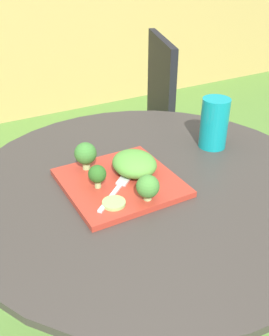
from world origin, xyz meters
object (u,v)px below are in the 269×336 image
object	(u,v)px
drinking_glass	(214,126)
fork	(117,189)
patio_chair	(137,120)
salad_plate	(120,182)

from	to	relation	value
drinking_glass	fork	bearing A→B (deg)	-165.65
drinking_glass	fork	size ratio (longest dim) A/B	1.08
patio_chair	drinking_glass	world-z (taller)	patio_chair
drinking_glass	fork	world-z (taller)	drinking_glass
patio_chair	salad_plate	xyz separation A→B (m)	(-0.48, -0.78, 0.24)
patio_chair	drinking_glass	bearing A→B (deg)	-102.81
patio_chair	salad_plate	bearing A→B (deg)	-121.74
patio_chair	fork	bearing A→B (deg)	-121.90
salad_plate	fork	size ratio (longest dim) A/B	1.97
fork	salad_plate	bearing A→B (deg)	54.46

